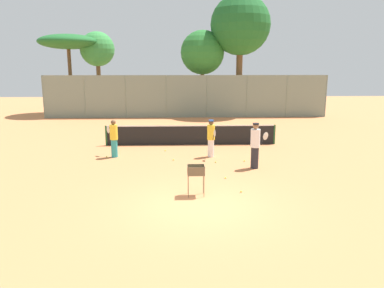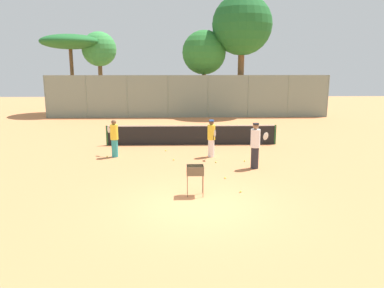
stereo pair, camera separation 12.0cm
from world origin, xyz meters
The scene contains 19 objects.
ground_plane centered at (0.00, 0.00, 0.00)m, with size 80.00×80.00×0.00m, color #D37F4C.
tennis_net centered at (0.00, 8.91, 0.56)m, with size 9.15×0.10×1.07m.
back_fence centered at (0.00, 19.58, 1.71)m, with size 23.01×0.08×3.42m.
tree_0 centered at (1.41, 21.67, 5.22)m, with size 3.69×3.69×7.10m.
tree_1 centered at (-7.78, 23.46, 5.52)m, with size 3.02×3.02×7.10m.
tree_2 centered at (-10.01, 22.44, 6.09)m, with size 5.01×5.01×6.78m.
tree_3 centered at (4.50, 21.18, 7.40)m, with size 4.95×4.95×9.93m.
player_white_outfit centered at (0.84, 6.19, 0.90)m, with size 0.36×0.90×1.74m.
player_red_cap centered at (-3.67, 6.30, 0.90)m, with size 0.65×0.78×1.75m.
player_yellow_shirt centered at (2.50, 4.16, 0.99)m, with size 0.87×0.59×1.90m.
ball_cart centered at (-0.10, 0.93, 0.78)m, with size 0.56×0.41×1.02m.
tennis_ball_0 centered at (1.44, 1.15, 0.03)m, with size 0.07×0.07×0.07m, color #D1E54C.
tennis_ball_1 centered at (1.10, 2.73, 0.03)m, with size 0.07×0.07×0.07m, color #D1E54C.
tennis_ball_2 centered at (0.96, 5.09, 0.03)m, with size 0.07×0.07×0.07m, color #D1E54C.
tennis_ball_3 centered at (-1.34, 7.43, 0.03)m, with size 0.07×0.07×0.07m, color #D1E54C.
tennis_ball_4 centered at (2.27, 5.25, 0.03)m, with size 0.07×0.07×0.07m, color #D1E54C.
tennis_ball_5 centered at (-4.03, 6.23, 0.03)m, with size 0.07×0.07×0.07m, color #D1E54C.
tennis_ball_6 centered at (-0.91, 5.57, 0.03)m, with size 0.07×0.07×0.07m, color #D1E54C.
parked_car centered at (-2.53, 23.40, 0.66)m, with size 4.20×1.70×1.60m.
Camera 2 is at (-0.54, -10.83, 4.24)m, focal length 35.00 mm.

